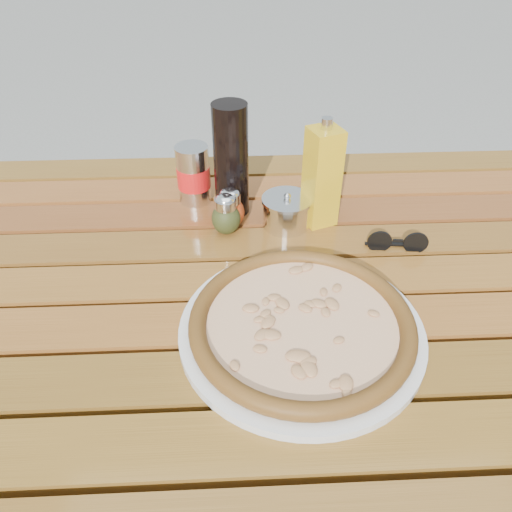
{
  "coord_description": "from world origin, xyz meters",
  "views": [
    {
      "loc": [
        -0.03,
        -0.64,
        1.3
      ],
      "look_at": [
        0.0,
        0.02,
        0.78
      ],
      "focal_mm": 35.0,
      "sensor_mm": 36.0,
      "label": 1
    }
  ],
  "objects_px": {
    "pizza": "(302,323)",
    "oregano_shaker": "(226,215)",
    "table": "(257,310)",
    "pepper_shaker": "(230,209)",
    "soda_can": "(194,175)",
    "sunglasses": "(397,243)",
    "parmesan_tin": "(287,211)",
    "olive_oil_cruet": "(322,177)",
    "dark_bottle": "(231,161)",
    "plate": "(301,330)"
  },
  "relations": [
    {
      "from": "oregano_shaker",
      "to": "soda_can",
      "type": "relative_size",
      "value": 0.68
    },
    {
      "from": "oregano_shaker",
      "to": "soda_can",
      "type": "distance_m",
      "value": 0.14
    },
    {
      "from": "pepper_shaker",
      "to": "dark_bottle",
      "type": "bearing_deg",
      "value": 85.58
    },
    {
      "from": "plate",
      "to": "parmesan_tin",
      "type": "height_order",
      "value": "parmesan_tin"
    },
    {
      "from": "dark_bottle",
      "to": "pizza",
      "type": "bearing_deg",
      "value": -74.13
    },
    {
      "from": "pizza",
      "to": "oregano_shaker",
      "type": "xyz_separation_m",
      "value": [
        -0.11,
        0.27,
        0.02
      ]
    },
    {
      "from": "plate",
      "to": "parmesan_tin",
      "type": "distance_m",
      "value": 0.29
    },
    {
      "from": "table",
      "to": "parmesan_tin",
      "type": "relative_size",
      "value": 11.48
    },
    {
      "from": "table",
      "to": "pepper_shaker",
      "type": "xyz_separation_m",
      "value": [
        -0.04,
        0.16,
        0.11
      ]
    },
    {
      "from": "oregano_shaker",
      "to": "soda_can",
      "type": "height_order",
      "value": "soda_can"
    },
    {
      "from": "pizza",
      "to": "table",
      "type": "bearing_deg",
      "value": 114.35
    },
    {
      "from": "sunglasses",
      "to": "olive_oil_cruet",
      "type": "bearing_deg",
      "value": 148.19
    },
    {
      "from": "soda_can",
      "to": "sunglasses",
      "type": "height_order",
      "value": "soda_can"
    },
    {
      "from": "soda_can",
      "to": "sunglasses",
      "type": "bearing_deg",
      "value": -26.99
    },
    {
      "from": "olive_oil_cruet",
      "to": "parmesan_tin",
      "type": "bearing_deg",
      "value": -170.08
    },
    {
      "from": "table",
      "to": "sunglasses",
      "type": "distance_m",
      "value": 0.28
    },
    {
      "from": "table",
      "to": "pizza",
      "type": "relative_size",
      "value": 3.03
    },
    {
      "from": "oregano_shaker",
      "to": "pepper_shaker",
      "type": "bearing_deg",
      "value": 68.56
    },
    {
      "from": "oregano_shaker",
      "to": "parmesan_tin",
      "type": "height_order",
      "value": "oregano_shaker"
    },
    {
      "from": "pizza",
      "to": "pepper_shaker",
      "type": "distance_m",
      "value": 0.31
    },
    {
      "from": "plate",
      "to": "pepper_shaker",
      "type": "height_order",
      "value": "pepper_shaker"
    },
    {
      "from": "parmesan_tin",
      "to": "pepper_shaker",
      "type": "bearing_deg",
      "value": 179.06
    },
    {
      "from": "oregano_shaker",
      "to": "parmesan_tin",
      "type": "distance_m",
      "value": 0.12
    },
    {
      "from": "pepper_shaker",
      "to": "soda_can",
      "type": "height_order",
      "value": "soda_can"
    },
    {
      "from": "dark_bottle",
      "to": "pepper_shaker",
      "type": "bearing_deg",
      "value": -94.42
    },
    {
      "from": "pizza",
      "to": "sunglasses",
      "type": "height_order",
      "value": "sunglasses"
    },
    {
      "from": "table",
      "to": "olive_oil_cruet",
      "type": "height_order",
      "value": "olive_oil_cruet"
    },
    {
      "from": "plate",
      "to": "oregano_shaker",
      "type": "distance_m",
      "value": 0.29
    },
    {
      "from": "plate",
      "to": "dark_bottle",
      "type": "height_order",
      "value": "dark_bottle"
    },
    {
      "from": "pizza",
      "to": "sunglasses",
      "type": "distance_m",
      "value": 0.28
    },
    {
      "from": "dark_bottle",
      "to": "oregano_shaker",
      "type": "bearing_deg",
      "value": -99.14
    },
    {
      "from": "dark_bottle",
      "to": "parmesan_tin",
      "type": "bearing_deg",
      "value": -29.21
    },
    {
      "from": "pizza",
      "to": "olive_oil_cruet",
      "type": "xyz_separation_m",
      "value": [
        0.07,
        0.3,
        0.07
      ]
    },
    {
      "from": "table",
      "to": "sunglasses",
      "type": "bearing_deg",
      "value": 14.46
    },
    {
      "from": "pepper_shaker",
      "to": "oregano_shaker",
      "type": "xyz_separation_m",
      "value": [
        -0.01,
        -0.02,
        0.0
      ]
    },
    {
      "from": "pizza",
      "to": "dark_bottle",
      "type": "bearing_deg",
      "value": 105.87
    },
    {
      "from": "table",
      "to": "olive_oil_cruet",
      "type": "relative_size",
      "value": 6.67
    },
    {
      "from": "table",
      "to": "plate",
      "type": "height_order",
      "value": "plate"
    },
    {
      "from": "pizza",
      "to": "pepper_shaker",
      "type": "bearing_deg",
      "value": 109.51
    },
    {
      "from": "plate",
      "to": "olive_oil_cruet",
      "type": "xyz_separation_m",
      "value": [
        0.07,
        0.3,
        0.09
      ]
    },
    {
      "from": "pizza",
      "to": "soda_can",
      "type": "height_order",
      "value": "soda_can"
    },
    {
      "from": "dark_bottle",
      "to": "sunglasses",
      "type": "bearing_deg",
      "value": -26.46
    },
    {
      "from": "pizza",
      "to": "oregano_shaker",
      "type": "bearing_deg",
      "value": 112.31
    },
    {
      "from": "table",
      "to": "soda_can",
      "type": "xyz_separation_m",
      "value": [
        -0.11,
        0.25,
        0.13
      ]
    },
    {
      "from": "soda_can",
      "to": "olive_oil_cruet",
      "type": "xyz_separation_m",
      "value": [
        0.24,
        -0.09,
        0.04
      ]
    },
    {
      "from": "pizza",
      "to": "oregano_shaker",
      "type": "height_order",
      "value": "oregano_shaker"
    },
    {
      "from": "table",
      "to": "oregano_shaker",
      "type": "relative_size",
      "value": 17.07
    },
    {
      "from": "pepper_shaker",
      "to": "olive_oil_cruet",
      "type": "bearing_deg",
      "value": 3.15
    },
    {
      "from": "pizza",
      "to": "olive_oil_cruet",
      "type": "bearing_deg",
      "value": 77.0
    },
    {
      "from": "plate",
      "to": "pepper_shaker",
      "type": "bearing_deg",
      "value": 109.51
    }
  ]
}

